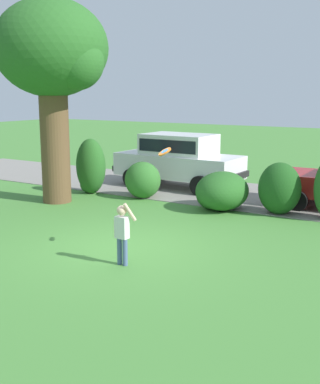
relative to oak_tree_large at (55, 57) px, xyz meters
The scene contains 10 objects.
ground_plane 6.88m from the oak_tree_large, 32.98° to the right, with size 80.00×80.00×0.00m, color #478438.
driveway_strip 7.33m from the oak_tree_large, 40.94° to the left, with size 28.00×4.40×0.02m, color gray.
oak_tree_large is the anchor object (origin of this frame).
shrub_near_tree 3.84m from the oak_tree_large, 88.80° to the left, with size 1.05×0.90×1.86m.
shrub_centre_left 4.69m from the oak_tree_large, 43.05° to the left, with size 1.19×1.23×1.19m.
shrub_centre 6.34m from the oak_tree_large, 18.22° to the left, with size 1.50×1.76×1.13m.
shrub_centre_right 7.64m from the oak_tree_large, 16.97° to the left, with size 1.19×1.10×1.47m.
parked_suv 5.57m from the oak_tree_large, 63.23° to the left, with size 4.75×2.19×1.92m.
child_thrower 7.37m from the oak_tree_large, 36.21° to the right, with size 0.46×0.25×1.29m.
frisbee 6.73m from the oak_tree_large, 27.68° to the right, with size 0.31×0.27×0.23m.
Camera 1 is at (6.32, -8.54, 3.37)m, focal length 46.67 mm.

